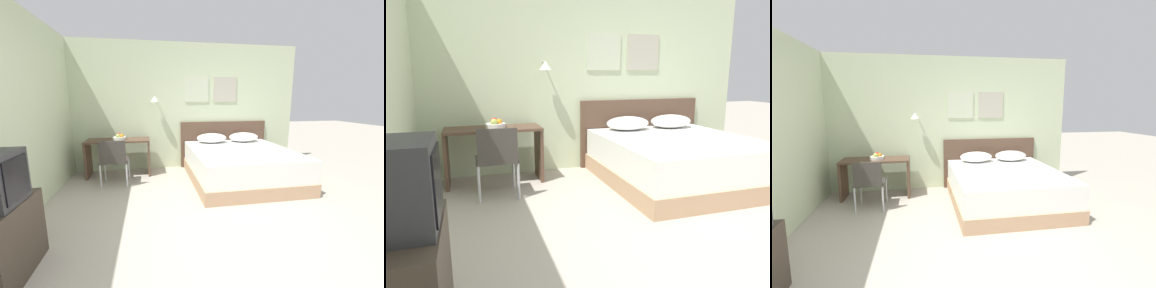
# 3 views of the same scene
# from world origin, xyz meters

# --- Properties ---
(ground_plane) EXTENTS (24.00, 24.00, 0.00)m
(ground_plane) POSITION_xyz_m (0.00, 0.00, 0.00)
(ground_plane) COLOR #B2A899
(wall_back) EXTENTS (5.21, 0.31, 2.65)m
(wall_back) POSITION_xyz_m (0.01, 2.93, 1.33)
(wall_back) COLOR beige
(wall_back) RESTS_ON ground_plane
(bed) EXTENTS (1.82, 2.02, 0.59)m
(bed) POSITION_xyz_m (0.97, 1.83, 0.29)
(bed) COLOR tan
(bed) RESTS_ON ground_plane
(headboard) EXTENTS (1.94, 0.06, 1.00)m
(headboard) POSITION_xyz_m (0.97, 2.87, 0.50)
(headboard) COLOR brown
(headboard) RESTS_ON ground_plane
(pillow_left) EXTENTS (0.63, 0.44, 0.20)m
(pillow_left) POSITION_xyz_m (0.61, 2.57, 0.69)
(pillow_left) COLOR white
(pillow_left) RESTS_ON bed
(pillow_right) EXTENTS (0.63, 0.44, 0.20)m
(pillow_right) POSITION_xyz_m (1.32, 2.57, 0.69)
(pillow_right) COLOR white
(pillow_right) RESTS_ON bed
(folded_towel_near_foot) EXTENTS (0.31, 0.34, 0.06)m
(folded_towel_near_foot) POSITION_xyz_m (1.08, 1.52, 0.62)
(folded_towel_near_foot) COLOR white
(folded_towel_near_foot) RESTS_ON bed
(desk) EXTENTS (1.21, 0.51, 0.72)m
(desk) POSITION_xyz_m (-1.28, 2.56, 0.51)
(desk) COLOR brown
(desk) RESTS_ON ground_plane
(desk_chair) EXTENTS (0.47, 0.47, 0.82)m
(desk_chair) POSITION_xyz_m (-1.29, 1.94, 0.49)
(desk_chair) COLOR #3D3833
(desk_chair) RESTS_ON ground_plane
(fruit_bowl) EXTENTS (0.25, 0.25, 0.12)m
(fruit_bowl) POSITION_xyz_m (-1.25, 2.54, 0.76)
(fruit_bowl) COLOR silver
(fruit_bowl) RESTS_ON desk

